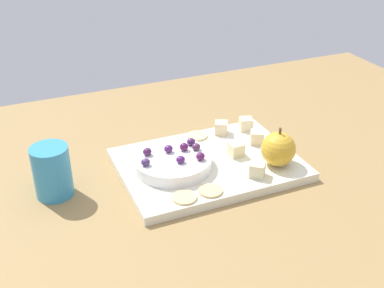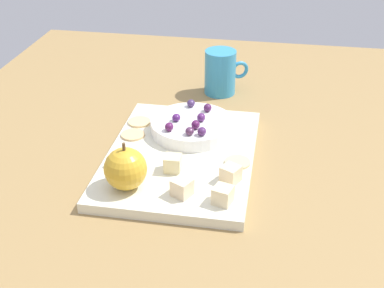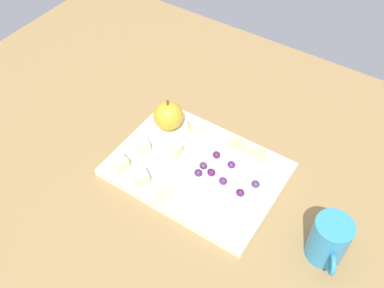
# 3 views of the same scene
# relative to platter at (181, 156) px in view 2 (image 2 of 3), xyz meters

# --- Properties ---
(table) EXTENTS (1.38, 0.99, 0.03)m
(table) POSITION_rel_platter_xyz_m (0.04, -0.02, -0.02)
(table) COLOR olive
(table) RESTS_ON ground
(platter) EXTENTS (0.35, 0.25, 0.02)m
(platter) POSITION_rel_platter_xyz_m (0.00, 0.00, 0.00)
(platter) COLOR silver
(platter) RESTS_ON table
(serving_dish) EXTENTS (0.15, 0.15, 0.02)m
(serving_dish) POSITION_rel_platter_xyz_m (-0.07, 0.01, 0.02)
(serving_dish) COLOR white
(serving_dish) RESTS_ON platter
(apple_whole) EXTENTS (0.07, 0.07, 0.07)m
(apple_whole) POSITION_rel_platter_xyz_m (0.12, -0.06, 0.04)
(apple_whole) COLOR gold
(apple_whole) RESTS_ON platter
(apple_stem) EXTENTS (0.01, 0.01, 0.01)m
(apple_stem) POSITION_rel_platter_xyz_m (0.12, -0.06, 0.08)
(apple_stem) COLOR brown
(apple_stem) RESTS_ON apple_whole
(cheese_cube_0) EXTENTS (0.04, 0.04, 0.03)m
(cheese_cube_0) POSITION_rel_platter_xyz_m (0.07, 0.09, 0.02)
(cheese_cube_0) COLOR beige
(cheese_cube_0) RESTS_ON platter
(cheese_cube_1) EXTENTS (0.04, 0.04, 0.03)m
(cheese_cube_1) POSITION_rel_platter_xyz_m (0.12, 0.03, 0.02)
(cheese_cube_1) COLOR beige
(cheese_cube_1) RESTS_ON platter
(cheese_cube_2) EXTENTS (0.04, 0.04, 0.03)m
(cheese_cube_2) POSITION_rel_platter_xyz_m (0.06, -0.09, 0.02)
(cheese_cube_2) COLOR beige
(cheese_cube_2) RESTS_ON platter
(cheese_cube_3) EXTENTS (0.03, 0.03, 0.03)m
(cheese_cube_3) POSITION_rel_platter_xyz_m (0.13, 0.09, 0.02)
(cheese_cube_3) COLOR beige
(cheese_cube_3) RESTS_ON platter
(cheese_cube_4) EXTENTS (0.03, 0.03, 0.03)m
(cheese_cube_4) POSITION_rel_platter_xyz_m (0.06, -0.00, 0.02)
(cheese_cube_4) COLOR beige
(cheese_cube_4) RESTS_ON platter
(cracker_0) EXTENTS (0.04, 0.04, 0.00)m
(cracker_0) POSITION_rel_platter_xyz_m (0.02, 0.10, 0.01)
(cracker_0) COLOR beige
(cracker_0) RESTS_ON platter
(cracker_1) EXTENTS (0.04, 0.04, 0.00)m
(cracker_1) POSITION_rel_platter_xyz_m (-0.09, -0.10, 0.01)
(cracker_1) COLOR #E1BF82
(cracker_1) RESTS_ON platter
(cracker_2) EXTENTS (0.04, 0.04, 0.00)m
(cracker_2) POSITION_rel_platter_xyz_m (-0.04, -0.10, 0.01)
(cracker_2) COLOR #DEB47D
(cracker_2) RESTS_ON platter
(grape_0) EXTENTS (0.02, 0.02, 0.02)m
(grape_0) POSITION_rel_platter_xyz_m (-0.03, -0.03, 0.04)
(grape_0) COLOR #531B4D
(grape_0) RESTS_ON serving_dish
(grape_1) EXTENTS (0.02, 0.02, 0.01)m
(grape_1) POSITION_rel_platter_xyz_m (-0.07, -0.02, 0.04)
(grape_1) COLOR #4D1F62
(grape_1) RESTS_ON serving_dish
(grape_2) EXTENTS (0.02, 0.02, 0.01)m
(grape_2) POSITION_rel_platter_xyz_m (-0.02, 0.01, 0.04)
(grape_2) COLOR #522C4D
(grape_2) RESTS_ON serving_dish
(grape_3) EXTENTS (0.02, 0.02, 0.02)m
(grape_3) POSITION_rel_platter_xyz_m (-0.04, 0.02, 0.04)
(grape_3) COLOR #521A4C
(grape_3) RESTS_ON serving_dish
(grape_4) EXTENTS (0.02, 0.02, 0.02)m
(grape_4) POSITION_rel_platter_xyz_m (-0.12, 0.03, 0.04)
(grape_4) COLOR #491E4B
(grape_4) RESTS_ON serving_dish
(grape_5) EXTENTS (0.02, 0.02, 0.01)m
(grape_5) POSITION_rel_platter_xyz_m (-0.02, 0.03, 0.04)
(grape_5) COLOR #492358
(grape_5) RESTS_ON serving_dish
(grape_6) EXTENTS (0.02, 0.02, 0.02)m
(grape_6) POSITION_rel_platter_xyz_m (-0.08, 0.02, 0.04)
(grape_6) COLOR #542462
(grape_6) RESTS_ON serving_dish
(grape_7) EXTENTS (0.02, 0.02, 0.01)m
(grape_7) POSITION_rel_platter_xyz_m (-0.13, -0.01, 0.04)
(grape_7) COLOR #462F5E
(grape_7) RESTS_ON serving_dish
(cup) EXTENTS (0.07, 0.09, 0.10)m
(cup) POSITION_rel_platter_xyz_m (-0.30, 0.03, 0.04)
(cup) COLOR #338EBE
(cup) RESTS_ON table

